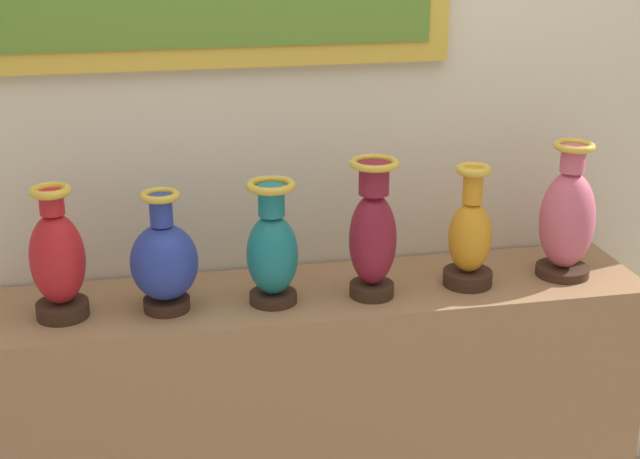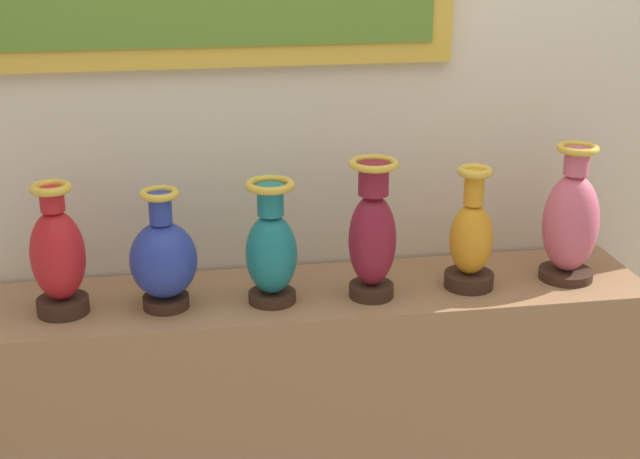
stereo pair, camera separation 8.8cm
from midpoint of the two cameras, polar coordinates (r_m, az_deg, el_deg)
The scene contains 8 objects.
display_shelf at distance 2.85m, azimuth 0.90°, elevation -11.82°, with size 1.91×0.41×0.87m, color #99704C.
back_wall at distance 2.70m, azimuth -0.26°, elevation 11.12°, with size 3.37×0.14×3.00m.
vase_crimson at distance 2.53m, azimuth -15.07°, elevation -1.66°, with size 0.15×0.15×0.37m.
vase_cobalt at distance 2.51m, azimuth -8.75°, elevation -1.84°, with size 0.18×0.18×0.34m.
vase_teal at distance 2.51m, azimuth -2.06°, elevation -1.23°, with size 0.14×0.14×0.35m.
vase_burgundy at distance 2.54m, azimuth 4.28°, elevation -0.33°, with size 0.14×0.14×0.40m.
vase_amber at distance 2.65m, azimuth 10.33°, elevation -0.66°, with size 0.14×0.14×0.36m.
vase_rose at distance 2.77m, azimuth 16.24°, elevation 0.45°, with size 0.16×0.16×0.41m.
Camera 2 is at (-0.40, -2.39, 1.93)m, focal length 51.33 mm.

